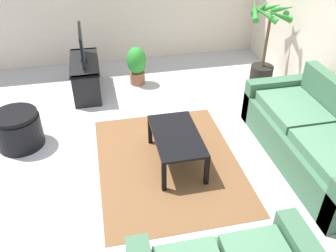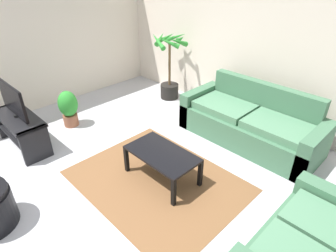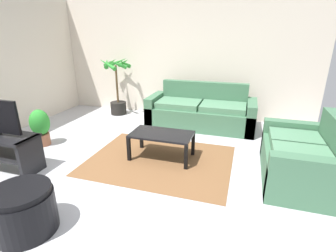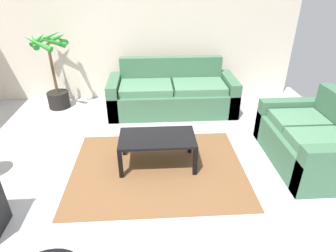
% 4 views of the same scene
% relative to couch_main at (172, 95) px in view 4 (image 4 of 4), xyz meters
% --- Properties ---
extents(ground_plane, '(6.60, 6.60, 0.00)m').
position_rel_couch_main_xyz_m(ground_plane, '(-0.60, -2.28, -0.30)').
color(ground_plane, '#B2B2B7').
extents(wall_back, '(6.00, 0.06, 2.70)m').
position_rel_couch_main_xyz_m(wall_back, '(-0.60, 0.72, 1.05)').
color(wall_back, beige).
rests_on(wall_back, ground).
extents(couch_main, '(2.22, 0.90, 0.90)m').
position_rel_couch_main_xyz_m(couch_main, '(0.00, 0.00, 0.00)').
color(couch_main, '#3F6B4C').
rests_on(couch_main, ground).
extents(couch_loveseat, '(0.90, 1.44, 0.90)m').
position_rel_couch_main_xyz_m(couch_loveseat, '(1.68, -1.71, -0.01)').
color(couch_loveseat, '#3F6B4C').
rests_on(couch_loveseat, ground).
extents(coffee_table, '(0.96, 0.54, 0.42)m').
position_rel_couch_main_xyz_m(coffee_table, '(-0.31, -1.66, 0.06)').
color(coffee_table, black).
rests_on(coffee_table, ground).
extents(area_rug, '(2.20, 1.70, 0.01)m').
position_rel_couch_main_xyz_m(area_rug, '(-0.31, -1.76, -0.30)').
color(area_rug, brown).
rests_on(area_rug, ground).
extents(potted_palm, '(0.67, 0.71, 1.38)m').
position_rel_couch_main_xyz_m(potted_palm, '(-2.10, 0.26, 0.30)').
color(potted_palm, black).
rests_on(potted_palm, ground).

